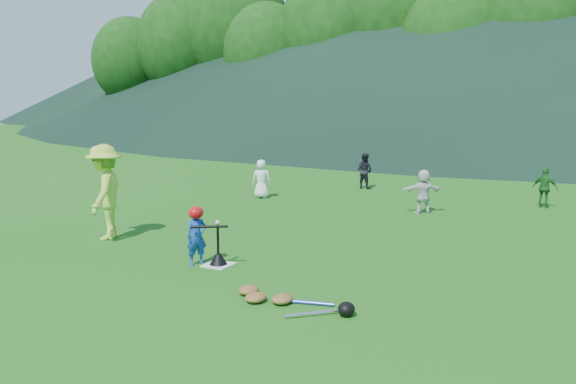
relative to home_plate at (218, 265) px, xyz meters
The scene contains 15 objects.
ground 0.01m from the home_plate, ahead, with size 120.00×120.00×0.00m, color #1B5814.
home_plate is the anchor object (origin of this frame).
baseball 0.73m from the home_plate, ahead, with size 0.08×0.08×0.08m, color white.
batter_child 0.60m from the home_plate, 156.31° to the right, with size 0.36×0.23×0.98m, color #173EA0.
adult_coach 3.25m from the home_plate, behind, with size 1.23×0.71×1.90m, color #AFDD41.
fielder_a 6.79m from the home_plate, 114.53° to the left, with size 0.54×0.35×1.11m, color white.
fielder_b 9.34m from the home_plate, 95.23° to the left, with size 0.55×0.43×1.13m, color black.
fielder_c 9.45m from the home_plate, 61.74° to the left, with size 0.61×0.26×1.05m, color #1D6321.
fielder_d 6.39m from the home_plate, 72.96° to the left, with size 1.01×0.32×1.09m, color silver.
batting_tee 0.12m from the home_plate, ahead, with size 0.30×0.30×0.68m.
batter_gear 0.94m from the home_plate, 154.09° to the right, with size 0.71×0.33×0.34m.
equipment_pile 2.13m from the home_plate, 31.20° to the right, with size 1.80×0.76×0.19m.
outfield_fence 28.01m from the home_plate, 90.00° to the left, with size 70.07×0.08×1.33m.
tree_line 34.81m from the home_plate, 89.65° to the left, with size 70.04×11.40×14.82m.
distant_hills 83.52m from the home_plate, 95.33° to the left, with size 155.00×140.00×32.00m.
Camera 1 is at (5.33, -7.52, 2.71)m, focal length 35.00 mm.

